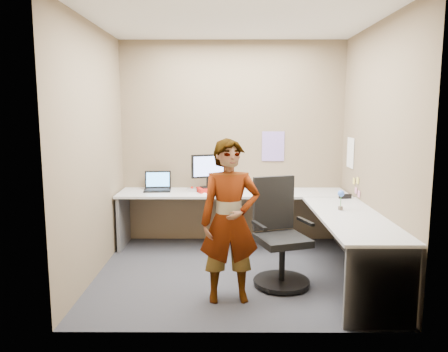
{
  "coord_description": "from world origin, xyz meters",
  "views": [
    {
      "loc": [
        -0.09,
        -4.61,
        1.79
      ],
      "look_at": [
        -0.11,
        0.25,
        1.05
      ],
      "focal_mm": 35.0,
      "sensor_mm": 36.0,
      "label": 1
    }
  ],
  "objects_px": {
    "desk": "(271,213)",
    "monitor": "(208,168)",
    "person": "(230,221)",
    "office_chair": "(279,242)"
  },
  "relations": [
    {
      "from": "monitor",
      "to": "office_chair",
      "type": "relative_size",
      "value": 0.4
    },
    {
      "from": "monitor",
      "to": "person",
      "type": "bearing_deg",
      "value": -101.85
    },
    {
      "from": "desk",
      "to": "person",
      "type": "xyz_separation_m",
      "value": [
        -0.49,
        -1.06,
        0.18
      ]
    },
    {
      "from": "monitor",
      "to": "person",
      "type": "xyz_separation_m",
      "value": [
        0.26,
        -1.68,
        -0.28
      ]
    },
    {
      "from": "desk",
      "to": "monitor",
      "type": "height_order",
      "value": "monitor"
    },
    {
      "from": "desk",
      "to": "person",
      "type": "relative_size",
      "value": 1.95
    },
    {
      "from": "office_chair",
      "to": "person",
      "type": "distance_m",
      "value": 0.73
    },
    {
      "from": "desk",
      "to": "monitor",
      "type": "distance_m",
      "value": 1.07
    },
    {
      "from": "monitor",
      "to": "office_chair",
      "type": "height_order",
      "value": "monitor"
    },
    {
      "from": "monitor",
      "to": "office_chair",
      "type": "xyz_separation_m",
      "value": [
        0.78,
        -1.28,
        -0.6
      ]
    }
  ]
}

